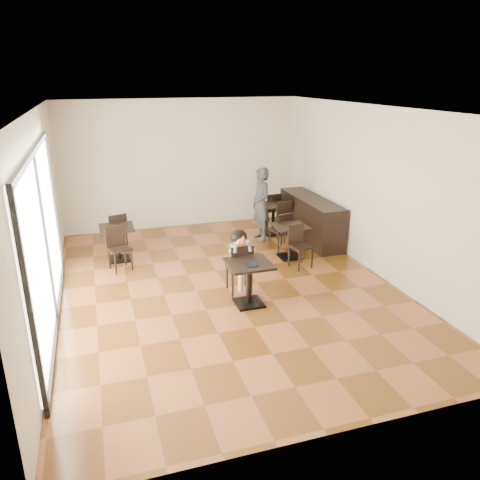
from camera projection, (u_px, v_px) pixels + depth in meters
name	position (u px, v px, depth m)	size (l,w,h in m)	color
floor	(227.00, 287.00, 8.70)	(6.00, 8.00, 0.01)	brown
ceiling	(225.00, 109.00, 7.64)	(6.00, 8.00, 0.01)	silver
wall_back	(183.00, 164.00, 11.77)	(6.00, 0.01, 3.20)	beige
wall_front	(338.00, 304.00, 4.57)	(6.00, 0.01, 3.20)	beige
wall_left	(42.00, 218.00, 7.32)	(0.01, 8.00, 3.20)	beige
wall_right	(375.00, 191.00, 9.02)	(0.01, 8.00, 3.20)	beige
storefront_window	(43.00, 240.00, 6.94)	(0.04, 4.50, 2.60)	white
child_table	(249.00, 284.00, 7.91)	(0.73, 0.73, 0.77)	black
child_chair	(239.00, 267.00, 8.38)	(0.41, 0.41, 0.92)	black
child	(239.00, 261.00, 8.34)	(0.41, 0.58, 1.16)	slate
plate	(251.00, 264.00, 7.69)	(0.26, 0.26, 0.02)	black
pizza_slice	(242.00, 242.00, 8.03)	(0.27, 0.21, 0.06)	tan
adult_patron	(261.00, 204.00, 10.95)	(0.63, 0.41, 1.72)	#39393E
cafe_table_mid	(290.00, 242.00, 9.98)	(0.68, 0.68, 0.72)	black
cafe_table_left	(118.00, 243.00, 9.84)	(0.70, 0.70, 0.74)	black
cafe_table_back	(273.00, 219.00, 11.50)	(0.71, 0.71, 0.75)	black
chair_mid_a	(280.00, 231.00, 10.45)	(0.39, 0.39, 0.87)	black
chair_mid_b	(301.00, 247.00, 9.46)	(0.39, 0.39, 0.87)	black
chair_left_a	(116.00, 232.00, 10.31)	(0.40, 0.40, 0.89)	black
chair_left_b	(120.00, 249.00, 9.32)	(0.40, 0.40, 0.89)	black
chair_back_a	(271.00, 210.00, 12.01)	(0.41, 0.41, 0.90)	black
chair_back_b	(288.00, 222.00, 11.03)	(0.41, 0.41, 0.90)	black
service_counter	(311.00, 219.00, 11.09)	(0.60, 2.40, 1.00)	black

